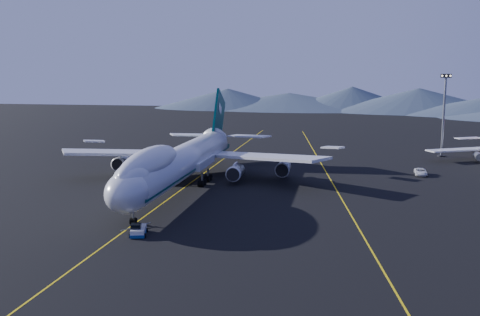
% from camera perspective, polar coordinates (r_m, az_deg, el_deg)
% --- Properties ---
extents(ground, '(500.00, 500.00, 0.00)m').
position_cam_1_polar(ground, '(109.78, -6.09, -3.24)').
color(ground, black).
rests_on(ground, ground).
extents(taxiway_line_main, '(0.25, 220.00, 0.01)m').
position_cam_1_polar(taxiway_line_main, '(109.78, -6.09, -3.23)').
color(taxiway_line_main, yellow).
rests_on(taxiway_line_main, ground).
extents(taxiway_line_side, '(28.08, 198.09, 0.01)m').
position_cam_1_polar(taxiway_line_side, '(114.91, 9.90, -2.76)').
color(taxiway_line_side, yellow).
rests_on(taxiway_line_side, ground).
extents(boeing_747, '(59.62, 72.43, 19.37)m').
position_cam_1_polar(boeing_747, '(108.71, -6.13, -0.24)').
color(boeing_747, silver).
rests_on(boeing_747, ground).
extents(pushback_tug, '(3.15, 4.51, 1.79)m').
position_cam_1_polar(pushback_tug, '(80.07, -10.77, -7.67)').
color(pushback_tug, silver).
rests_on(pushback_tug, ground).
extents(service_van, '(2.80, 5.72, 1.56)m').
position_cam_1_polar(service_van, '(129.53, 18.71, -1.41)').
color(service_van, silver).
rests_on(service_van, ground).
extents(floodlight_mast, '(2.83, 2.12, 22.90)m').
position_cam_1_polar(floodlight_mast, '(158.80, 20.90, 4.30)').
color(floodlight_mast, black).
rests_on(floodlight_mast, ground).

